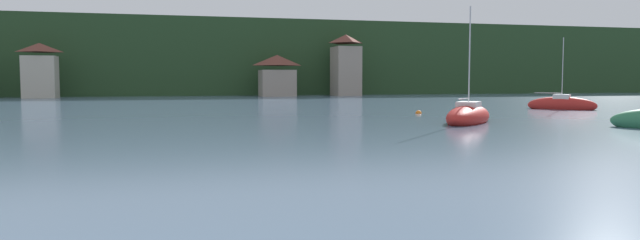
{
  "coord_description": "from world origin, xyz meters",
  "views": [
    {
      "loc": [
        -5.3,
        27.48,
        3.11
      ],
      "look_at": [
        0.0,
        47.79,
        1.58
      ],
      "focal_mm": 31.83,
      "sensor_mm": 36.0,
      "label": 1
    }
  ],
  "objects_px": {
    "sailboat_far_8": "(562,105)",
    "mooring_buoy_far": "(419,114)",
    "shore_building_central": "(277,76)",
    "sailboat_far_0": "(468,116)",
    "shore_building_eastcentral": "(346,66)",
    "shore_building_westcentral": "(40,71)"
  },
  "relations": [
    {
      "from": "shore_building_central",
      "to": "sailboat_far_8",
      "type": "height_order",
      "value": "shore_building_central"
    },
    {
      "from": "sailboat_far_8",
      "to": "sailboat_far_0",
      "type": "bearing_deg",
      "value": -94.64
    },
    {
      "from": "mooring_buoy_far",
      "to": "sailboat_far_8",
      "type": "bearing_deg",
      "value": 9.22
    },
    {
      "from": "mooring_buoy_far",
      "to": "shore_building_eastcentral",
      "type": "bearing_deg",
      "value": 79.71
    },
    {
      "from": "shore_building_central",
      "to": "sailboat_far_0",
      "type": "height_order",
      "value": "sailboat_far_0"
    },
    {
      "from": "shore_building_westcentral",
      "to": "sailboat_far_8",
      "type": "height_order",
      "value": "shore_building_westcentral"
    },
    {
      "from": "mooring_buoy_far",
      "to": "shore_building_westcentral",
      "type": "bearing_deg",
      "value": 128.46
    },
    {
      "from": "shore_building_westcentral",
      "to": "sailboat_far_0",
      "type": "height_order",
      "value": "shore_building_westcentral"
    },
    {
      "from": "sailboat_far_8",
      "to": "shore_building_eastcentral",
      "type": "bearing_deg",
      "value": 147.09
    },
    {
      "from": "shore_building_eastcentral",
      "to": "sailboat_far_0",
      "type": "relative_size",
      "value": 1.29
    },
    {
      "from": "shore_building_eastcentral",
      "to": "sailboat_far_8",
      "type": "xyz_separation_m",
      "value": [
        7.34,
        -50.65,
        -5.0
      ]
    },
    {
      "from": "sailboat_far_0",
      "to": "sailboat_far_8",
      "type": "distance_m",
      "value": 22.42
    },
    {
      "from": "mooring_buoy_far",
      "to": "shore_building_central",
      "type": "bearing_deg",
      "value": 93.41
    },
    {
      "from": "sailboat_far_8",
      "to": "mooring_buoy_far",
      "type": "xyz_separation_m",
      "value": [
        -17.04,
        -2.77,
        -0.45
      ]
    },
    {
      "from": "shore_building_westcentral",
      "to": "sailboat_far_8",
      "type": "distance_m",
      "value": 77.24
    },
    {
      "from": "shore_building_central",
      "to": "mooring_buoy_far",
      "type": "height_order",
      "value": "shore_building_central"
    },
    {
      "from": "sailboat_far_0",
      "to": "mooring_buoy_far",
      "type": "distance_m",
      "value": 10.63
    },
    {
      "from": "sailboat_far_8",
      "to": "mooring_buoy_far",
      "type": "bearing_deg",
      "value": -121.93
    },
    {
      "from": "sailboat_far_8",
      "to": "mooring_buoy_far",
      "type": "relative_size",
      "value": 13.65
    },
    {
      "from": "shore_building_eastcentral",
      "to": "sailboat_far_8",
      "type": "relative_size",
      "value": 1.44
    },
    {
      "from": "shore_building_central",
      "to": "sailboat_far_8",
      "type": "relative_size",
      "value": 0.95
    },
    {
      "from": "shore_building_central",
      "to": "mooring_buoy_far",
      "type": "distance_m",
      "value": 53.48
    }
  ]
}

